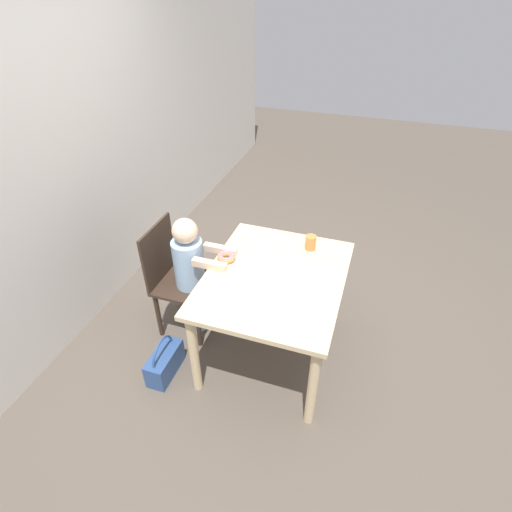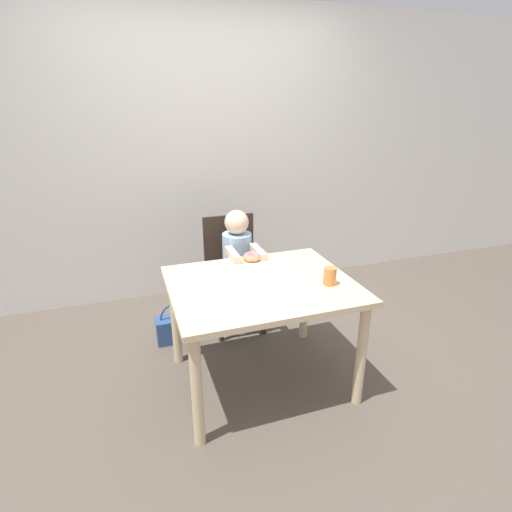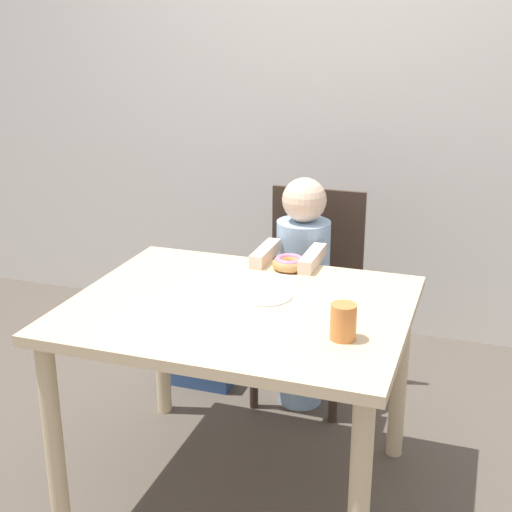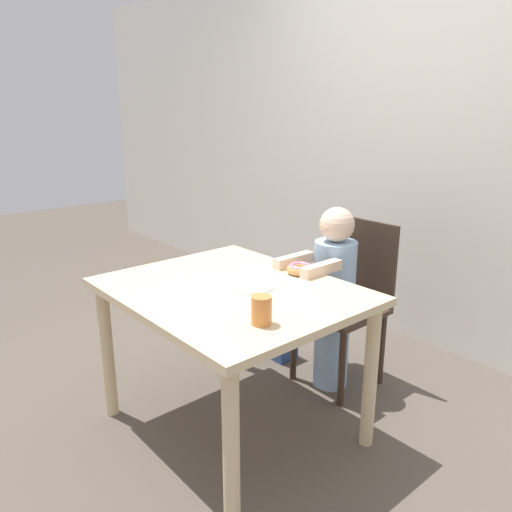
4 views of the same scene
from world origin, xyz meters
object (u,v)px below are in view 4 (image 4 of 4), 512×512
(child_figure, at_px, (333,297))
(cup, at_px, (261,310))
(handbag, at_px, (272,336))
(chair, at_px, (347,301))
(donut, at_px, (300,269))

(child_figure, distance_m, cup, 0.89)
(handbag, bearing_deg, cup, -44.60)
(chair, relative_size, cup, 8.31)
(donut, bearing_deg, cup, -58.85)
(child_figure, distance_m, handbag, 0.63)
(child_figure, relative_size, handbag, 3.06)
(chair, height_order, child_figure, child_figure)
(chair, xyz_separation_m, donut, (0.02, -0.40, 0.27))
(handbag, relative_size, cup, 3.02)
(handbag, distance_m, cup, 1.32)
(child_figure, height_order, donut, child_figure)
(cup, bearing_deg, child_figure, 112.94)
(child_figure, bearing_deg, chair, 90.00)
(handbag, bearing_deg, child_figure, -1.41)
(handbag, bearing_deg, donut, -29.80)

